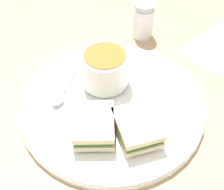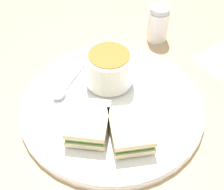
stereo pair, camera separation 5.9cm
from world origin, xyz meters
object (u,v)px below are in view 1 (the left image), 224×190
spoon (60,96)px  salt_shaker (143,21)px  sandwich_half_near (94,125)px  sandwich_half_far (137,127)px  soup_bowl (105,68)px

spoon → salt_shaker: (0.27, 0.09, 0.02)m
sandwich_half_near → salt_shaker: 0.33m
sandwich_half_near → sandwich_half_far: same height
soup_bowl → spoon: bearing=174.0°
sandwich_half_far → salt_shaker: 0.31m
spoon → sandwich_half_near: 0.11m
salt_shaker → sandwich_half_near: bearing=-142.9°
salt_shaker → sandwich_half_far: bearing=-129.5°
spoon → salt_shaker: salt_shaker is taller
spoon → salt_shaker: bearing=157.9°
sandwich_half_near → spoon: bearing=96.9°
sandwich_half_near → salt_shaker: salt_shaker is taller
soup_bowl → spoon: 0.10m
soup_bowl → sandwich_half_near: size_ratio=0.87×
sandwich_half_far → salt_shaker: size_ratio=1.18×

